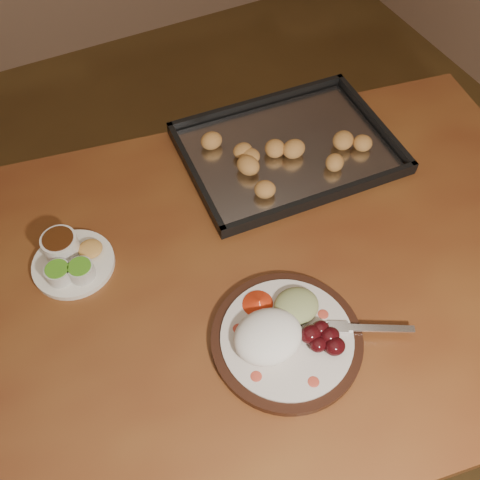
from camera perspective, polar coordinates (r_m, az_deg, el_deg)
ground at (r=1.73m, az=-8.47°, el=-19.99°), size 4.00×4.00×0.00m
dining_table at (r=1.14m, az=-0.95°, el=-6.75°), size 1.63×1.13×0.75m
dinner_plate at (r=0.98m, az=4.68°, el=-10.01°), size 0.35×0.28×0.06m
condiment_saucer at (r=1.11m, az=-17.69°, el=-1.95°), size 0.16×0.16×0.06m
baking_tray at (r=1.27m, az=5.14°, el=9.75°), size 0.50×0.38×0.05m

